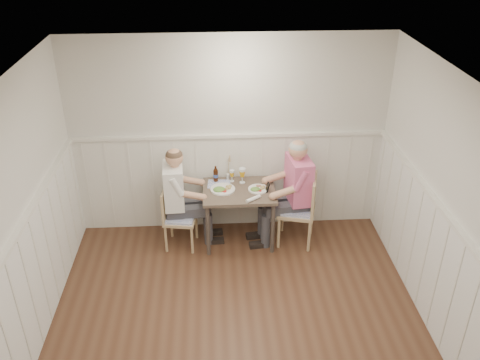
{
  "coord_description": "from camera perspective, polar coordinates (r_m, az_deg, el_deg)",
  "views": [
    {
      "loc": [
        -0.21,
        -3.64,
        3.91
      ],
      "look_at": [
        0.1,
        1.64,
        1.0
      ],
      "focal_mm": 38.0,
      "sensor_mm": 36.0,
      "label": 1
    }
  ],
  "objects": [
    {
      "name": "beer_bottle",
      "position": [
        6.48,
        -2.74,
        0.6
      ],
      "size": [
        0.06,
        0.06,
        0.22
      ],
      "color": "black",
      "rests_on": "dining_table"
    },
    {
      "name": "plate_diner",
      "position": [
        6.31,
        -2.08,
        -0.99
      ],
      "size": [
        0.31,
        0.31,
        0.08
      ],
      "color": "white",
      "rests_on": "dining_table"
    },
    {
      "name": "beer_glass_b",
      "position": [
        6.47,
        -0.91,
        0.69
      ],
      "size": [
        0.06,
        0.06,
        0.16
      ],
      "color": "silver",
      "rests_on": "dining_table"
    },
    {
      "name": "beer_glass_a",
      "position": [
        6.43,
        0.26,
        0.77
      ],
      "size": [
        0.08,
        0.08,
        0.2
      ],
      "color": "silver",
      "rests_on": "dining_table"
    },
    {
      "name": "dining_table",
      "position": [
        6.38,
        -0.11,
        -1.91
      ],
      "size": [
        0.9,
        0.7,
        0.75
      ],
      "color": "#4C3E37",
      "rests_on": "ground"
    },
    {
      "name": "man_in_pink",
      "position": [
        6.46,
        6.09,
        -2.14
      ],
      "size": [
        0.7,
        0.49,
        1.43
      ],
      "color": "#3F3F47",
      "rests_on": "ground"
    },
    {
      "name": "plate_man",
      "position": [
        6.32,
        1.98,
        -0.96
      ],
      "size": [
        0.25,
        0.25,
        0.06
      ],
      "color": "white",
      "rests_on": "dining_table"
    },
    {
      "name": "gingham_mat",
      "position": [
        6.46,
        -2.37,
        -0.45
      ],
      "size": [
        0.3,
        0.25,
        0.01
      ],
      "color": "#5B6BBB",
      "rests_on": "dining_table"
    },
    {
      "name": "wainscot",
      "position": [
        5.4,
        -0.49,
        -7.81
      ],
      "size": [
        4.0,
        4.49,
        1.34
      ],
      "color": "silver",
      "rests_on": "ground"
    },
    {
      "name": "room_shell",
      "position": [
        4.36,
        -0.06,
        -4.44
      ],
      "size": [
        4.04,
        4.54,
        2.6
      ],
      "color": "silver",
      "rests_on": "ground"
    },
    {
      "name": "chair_left",
      "position": [
        6.44,
        -7.16,
        -3.95
      ],
      "size": [
        0.44,
        0.44,
        0.82
      ],
      "color": "tan",
      "rests_on": "ground"
    },
    {
      "name": "rolled_napkin",
      "position": [
        6.11,
        1.5,
        -2.11
      ],
      "size": [
        0.19,
        0.15,
        0.04
      ],
      "color": "white",
      "rests_on": "dining_table"
    },
    {
      "name": "ground_plane",
      "position": [
        5.34,
        -0.05,
        -18.19
      ],
      "size": [
        4.5,
        4.5,
        0.0
      ],
      "primitive_type": "plane",
      "color": "#4A2C1D"
    },
    {
      "name": "grass_vase",
      "position": [
        6.5,
        -1.39,
        1.37
      ],
      "size": [
        0.04,
        0.04,
        0.37
      ],
      "color": "silver",
      "rests_on": "dining_table"
    },
    {
      "name": "diner_cream",
      "position": [
        6.44,
        -6.93,
        -2.66
      ],
      "size": [
        0.64,
        0.45,
        1.35
      ],
      "color": "#3F3F47",
      "rests_on": "ground"
    },
    {
      "name": "chair_right",
      "position": [
        6.47,
        6.89,
        -3.07
      ],
      "size": [
        0.55,
        0.55,
        0.95
      ],
      "color": "tan",
      "rests_on": "ground"
    }
  ]
}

